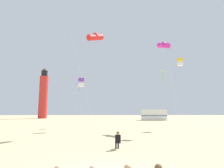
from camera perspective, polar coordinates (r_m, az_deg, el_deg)
The scene contains 9 objects.
kite_flyer_standing at distance 12.89m, azimuth 1.72°, elevation -16.47°, with size 0.36×0.53×1.16m.
kite_diamond_lime at distance 21.18m, azimuth 15.13°, elevation 3.21°, with size 2.28×2.28×6.98m.
kite_diamond_blue at distance 30.53m, azimuth -9.86°, elevation -0.44°, with size 1.32×1.32×6.92m.
kite_tube_scarlet at distance 22.51m, azimuth -5.08°, elevation 13.97°, with size 3.71×3.92×11.64m.
kite_box_gold at distance 30.36m, azimuth 19.88°, elevation 6.23°, with size 1.14×1.14×10.33m.
kite_tube_magenta at distance 27.89m, azimuth 15.30°, elevation 11.24°, with size 3.18×3.35×12.29m.
kite_box_violet at distance 25.55m, azimuth -9.31°, elevation 0.46°, with size 1.00×0.98×6.82m.
lighthouse_distant at distance 67.15m, azimuth -20.02°, elevation -3.02°, with size 2.80×2.80×16.80m.
rv_van_white at distance 51.34m, azimuth 12.49°, elevation -9.11°, with size 6.54×2.63×2.80m.
Camera 1 is at (0.09, -7.66, 2.50)m, focal length 30.27 mm.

